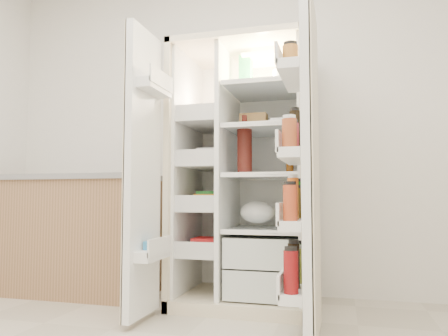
# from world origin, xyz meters

# --- Properties ---
(wall_back) EXTENTS (4.00, 0.02, 2.70)m
(wall_back) POSITION_xyz_m (0.00, 2.00, 1.35)
(wall_back) COLOR white
(wall_back) RESTS_ON floor
(refrigerator) EXTENTS (0.92, 0.70, 1.80)m
(refrigerator) POSITION_xyz_m (0.17, 1.65, 0.74)
(refrigerator) COLOR beige
(refrigerator) RESTS_ON floor
(freezer_door) EXTENTS (0.15, 0.40, 1.72)m
(freezer_door) POSITION_xyz_m (-0.34, 1.05, 0.89)
(freezer_door) COLOR white
(freezer_door) RESTS_ON floor
(fridge_door) EXTENTS (0.17, 0.58, 1.72)m
(fridge_door) POSITION_xyz_m (0.64, 0.96, 0.87)
(fridge_door) COLOR white
(fridge_door) RESTS_ON floor
(kitchen_counter) EXTENTS (1.25, 0.67, 0.91)m
(kitchen_counter) POSITION_xyz_m (-1.19, 1.66, 0.46)
(kitchen_counter) COLOR #A17650
(kitchen_counter) RESTS_ON floor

